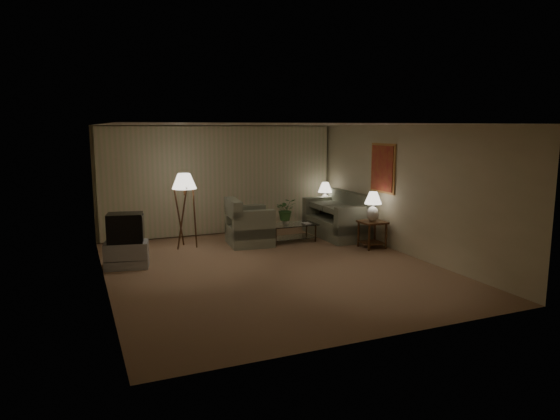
% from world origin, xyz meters
% --- Properties ---
extents(ground, '(7.00, 7.00, 0.00)m').
position_xyz_m(ground, '(0.00, 0.00, 0.00)').
color(ground, '#967753').
rests_on(ground, ground).
extents(room_shell, '(6.04, 7.02, 2.72)m').
position_xyz_m(room_shell, '(0.02, 1.51, 1.75)').
color(room_shell, beige).
rests_on(room_shell, ground).
extents(sofa, '(1.94, 1.00, 0.85)m').
position_xyz_m(sofa, '(2.50, 2.01, 0.43)').
color(sofa, gray).
rests_on(sofa, ground).
extents(armchair, '(1.16, 1.12, 0.84)m').
position_xyz_m(armchair, '(0.24, 2.00, 0.42)').
color(armchair, gray).
rests_on(armchair, ground).
extents(side_table_near, '(0.53, 0.53, 0.60)m').
position_xyz_m(side_table_near, '(2.65, 0.66, 0.41)').
color(side_table_near, '#3D2010').
rests_on(side_table_near, ground).
extents(side_table_far, '(0.55, 0.46, 0.60)m').
position_xyz_m(side_table_far, '(2.65, 2.90, 0.41)').
color(side_table_far, '#3D2010').
rests_on(side_table_far, ground).
extents(table_lamp_near, '(0.38, 0.38, 0.65)m').
position_xyz_m(table_lamp_near, '(2.65, 0.66, 0.99)').
color(table_lamp_near, white).
rests_on(table_lamp_near, side_table_near).
extents(table_lamp_far, '(0.37, 0.37, 0.64)m').
position_xyz_m(table_lamp_far, '(2.65, 2.90, 0.98)').
color(table_lamp_far, white).
rests_on(table_lamp_far, side_table_far).
extents(coffee_table, '(1.15, 0.63, 0.41)m').
position_xyz_m(coffee_table, '(1.25, 1.91, 0.28)').
color(coffee_table, silver).
rests_on(coffee_table, ground).
extents(tv_cabinet, '(0.99, 0.81, 0.50)m').
position_xyz_m(tv_cabinet, '(-2.55, 1.11, 0.25)').
color(tv_cabinet, '#AAA9AC').
rests_on(tv_cabinet, ground).
extents(crt_tv, '(0.82, 0.71, 0.55)m').
position_xyz_m(crt_tv, '(-2.55, 1.11, 0.78)').
color(crt_tv, black).
rests_on(crt_tv, tv_cabinet).
extents(floor_lamp, '(0.54, 0.54, 1.66)m').
position_xyz_m(floor_lamp, '(-1.16, 2.29, 0.87)').
color(floor_lamp, '#3D2010').
rests_on(floor_lamp, ground).
extents(ottoman, '(0.69, 0.69, 0.39)m').
position_xyz_m(ottoman, '(0.40, 2.59, 0.20)').
color(ottoman, '#A14A36').
rests_on(ottoman, ground).
extents(vase, '(0.20, 0.20, 0.16)m').
position_xyz_m(vase, '(1.10, 1.91, 0.50)').
color(vase, white).
rests_on(vase, coffee_table).
extents(flowers, '(0.54, 0.49, 0.52)m').
position_xyz_m(flowers, '(1.10, 1.91, 0.84)').
color(flowers, '#3B6E31').
rests_on(flowers, vase).
extents(book, '(0.18, 0.25, 0.02)m').
position_xyz_m(book, '(1.50, 1.81, 0.42)').
color(book, olive).
rests_on(book, coffee_table).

